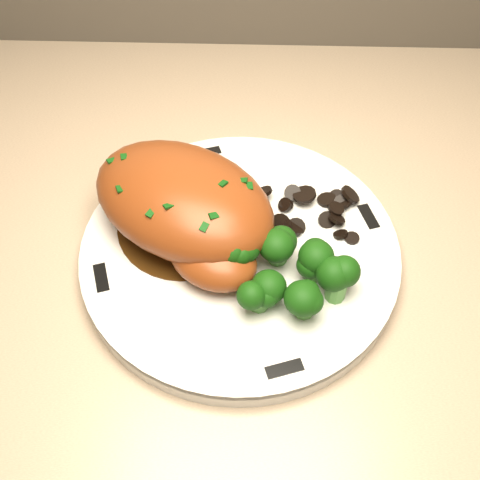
{
  "coord_description": "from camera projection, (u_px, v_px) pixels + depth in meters",
  "views": [
    {
      "loc": [
        -0.71,
        1.29,
        1.41
      ],
      "look_at": [
        -0.72,
        1.63,
        0.98
      ],
      "focal_mm": 45.0,
      "sensor_mm": 36.0,
      "label": 1
    }
  ],
  "objects": [
    {
      "name": "plate",
      "position": [
        240.0,
        253.0,
        0.57
      ],
      "size": [
        0.35,
        0.35,
        0.02
      ],
      "primitive_type": "cylinder",
      "rotation": [
        0.0,
        0.0,
        -0.21
      ],
      "color": "silver",
      "rests_on": "counter"
    },
    {
      "name": "rim_accent_0",
      "position": [
        368.0,
        217.0,
        0.58
      ],
      "size": [
        0.02,
        0.03,
        0.0
      ],
      "primitive_type": "cube",
      "rotation": [
        0.0,
        0.0,
        1.88
      ],
      "color": "black",
      "rests_on": "plate"
    },
    {
      "name": "rim_accent_1",
      "position": [
        206.0,
        153.0,
        0.63
      ],
      "size": [
        0.03,
        0.02,
        0.0
      ],
      "primitive_type": "cube",
      "rotation": [
        0.0,
        0.0,
        3.45
      ],
      "color": "black",
      "rests_on": "plate"
    },
    {
      "name": "rim_accent_2",
      "position": [
        101.0,
        278.0,
        0.53
      ],
      "size": [
        0.02,
        0.03,
        0.0
      ],
      "primitive_type": "cube",
      "rotation": [
        0.0,
        0.0,
        5.02
      ],
      "color": "black",
      "rests_on": "plate"
    },
    {
      "name": "rim_accent_3",
      "position": [
        284.0,
        369.0,
        0.48
      ],
      "size": [
        0.03,
        0.02,
        0.0
      ],
      "primitive_type": "cube",
      "rotation": [
        0.0,
        0.0,
        6.59
      ],
      "color": "black",
      "rests_on": "plate"
    },
    {
      "name": "gravy_pool",
      "position": [
        186.0,
        225.0,
        0.57
      ],
      "size": [
        0.13,
        0.13,
        0.0
      ],
      "primitive_type": "cylinder",
      "color": "#381F0A",
      "rests_on": "plate"
    },
    {
      "name": "chicken_breast",
      "position": [
        187.0,
        207.0,
        0.54
      ],
      "size": [
        0.22,
        0.2,
        0.07
      ],
      "rotation": [
        0.0,
        0.0,
        -0.56
      ],
      "color": "brown",
      "rests_on": "plate"
    },
    {
      "name": "mushroom_pile",
      "position": [
        305.0,
        216.0,
        0.57
      ],
      "size": [
        0.09,
        0.06,
        0.02
      ],
      "color": "black",
      "rests_on": "plate"
    },
    {
      "name": "broccoli_florets",
      "position": [
        290.0,
        271.0,
        0.51
      ],
      "size": [
        0.11,
        0.08,
        0.04
      ],
      "rotation": [
        0.0,
        0.0,
        0.08
      ],
      "color": "#4E913D",
      "rests_on": "plate"
    }
  ]
}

